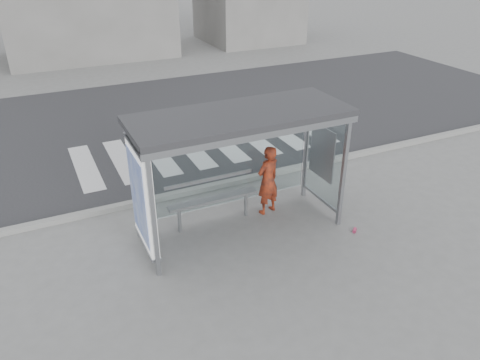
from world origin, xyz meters
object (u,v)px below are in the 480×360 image
person (268,180)px  bench (213,199)px  bus_shelter (222,146)px  soda_can (355,230)px

person → bench: 1.29m
bus_shelter → bench: 1.45m
bench → soda_can: size_ratio=14.53×
bench → soda_can: 3.07m
person → bench: size_ratio=0.81×
person → bench: (-1.27, 0.09, -0.20)m
bus_shelter → person: size_ratio=2.65×
bus_shelter → bench: bus_shelter is taller
bench → soda_can: bearing=-32.0°
bus_shelter → bench: bearing=96.3°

